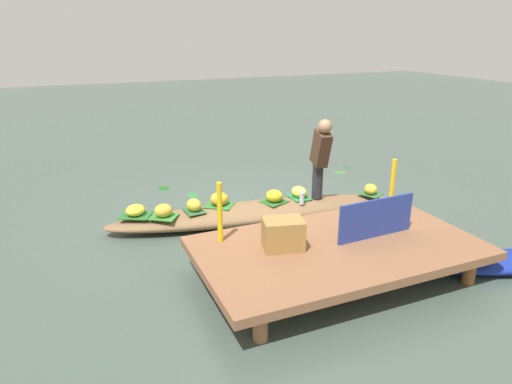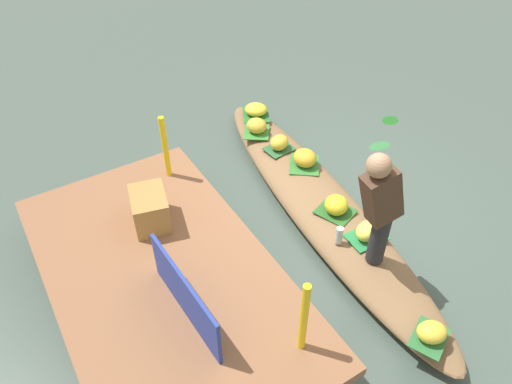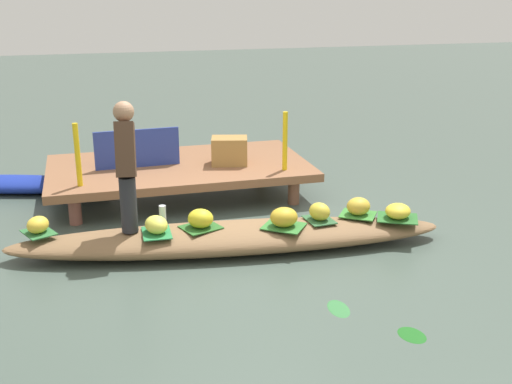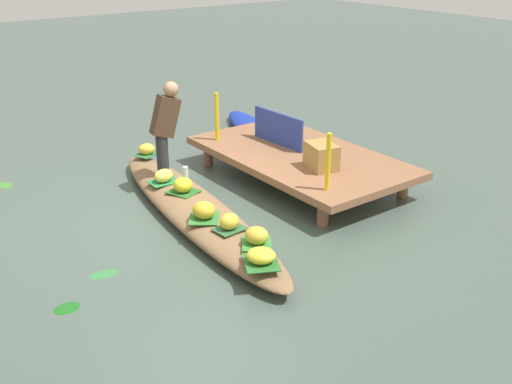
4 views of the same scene
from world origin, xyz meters
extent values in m
plane|color=#44534A|center=(0.00, 0.00, 0.00)|extent=(40.00, 40.00, 0.00)
cube|color=brown|center=(-0.21, 1.88, 0.35)|extent=(3.20, 1.80, 0.10)
cylinder|color=#8B5347|center=(-1.49, 1.16, 0.15)|extent=(0.14, 0.14, 0.30)
cylinder|color=brown|center=(1.07, 1.16, 0.15)|extent=(0.14, 0.14, 0.30)
cylinder|color=brown|center=(-1.49, 2.60, 0.15)|extent=(0.14, 0.14, 0.30)
cylinder|color=#926141|center=(1.07, 2.60, 0.15)|extent=(0.14, 0.14, 0.30)
ellipsoid|color=brown|center=(0.00, 0.00, 0.13)|extent=(4.44, 1.27, 0.25)
cube|color=#2E5E35|center=(0.92, -0.09, 0.26)|extent=(0.28, 0.35, 0.01)
ellipsoid|color=gold|center=(0.92, -0.09, 0.35)|extent=(0.26, 0.28, 0.18)
cube|color=#2D6B37|center=(-1.82, 0.31, 0.26)|extent=(0.37, 0.41, 0.01)
ellipsoid|color=yellow|center=(-1.82, 0.31, 0.34)|extent=(0.28, 0.30, 0.16)
cube|color=#267C41|center=(-0.72, -0.01, 0.26)|extent=(0.29, 0.39, 0.01)
ellipsoid|color=#EDE551|center=(-0.72, -0.01, 0.34)|extent=(0.27, 0.32, 0.17)
cube|color=#296024|center=(-0.28, 0.03, 0.26)|extent=(0.44, 0.41, 0.01)
ellipsoid|color=gold|center=(-0.28, 0.03, 0.35)|extent=(0.35, 0.34, 0.19)
cube|color=#378130|center=(1.37, -0.05, 0.26)|extent=(0.46, 0.45, 0.01)
ellipsoid|color=gold|center=(1.37, -0.05, 0.35)|extent=(0.32, 0.31, 0.18)
cube|color=#32772F|center=(0.52, -0.17, 0.26)|extent=(0.51, 0.50, 0.01)
ellipsoid|color=gold|center=(0.52, -0.17, 0.35)|extent=(0.30, 0.28, 0.19)
cube|color=#29672A|center=(1.71, -0.26, 0.26)|extent=(0.51, 0.48, 0.01)
ellipsoid|color=yellow|center=(1.71, -0.26, 0.33)|extent=(0.38, 0.39, 0.15)
cylinder|color=#28282D|center=(-0.96, 0.12, 0.53)|extent=(0.16, 0.16, 0.55)
cube|color=#462F20|center=(-0.96, 0.19, 1.05)|extent=(0.23, 0.43, 0.58)
sphere|color=#9E7556|center=(-0.94, 0.29, 1.40)|extent=(0.20, 0.20, 0.20)
cylinder|color=silver|center=(-0.63, 0.26, 0.35)|extent=(0.07, 0.07, 0.18)
cube|color=navy|center=(-0.71, 1.88, 0.64)|extent=(1.03, 0.07, 0.47)
cylinder|color=yellow|center=(-1.41, 1.28, 0.76)|extent=(0.06, 0.06, 0.71)
cylinder|color=yellow|center=(0.99, 1.28, 0.76)|extent=(0.06, 0.06, 0.71)
cube|color=#A2773D|center=(0.41, 1.71, 0.57)|extent=(0.50, 0.42, 0.34)
ellipsoid|color=#32743B|center=(0.58, -1.44, 0.00)|extent=(0.20, 0.33, 0.01)
ellipsoid|color=#1A5E1B|center=(0.96, -1.98, 0.00)|extent=(0.22, 0.28, 0.01)
ellipsoid|color=#275D33|center=(-2.80, -1.77, 0.00)|extent=(0.19, 0.17, 0.01)
ellipsoid|color=#3F7C30|center=(-2.50, -1.56, 0.00)|extent=(0.29, 0.18, 0.01)
camera|label=1|loc=(2.49, 5.81, 2.70)|focal=32.05mm
camera|label=2|loc=(-2.92, 2.61, 3.66)|focal=34.05mm
camera|label=3|loc=(-1.32, -5.75, 2.54)|focal=44.47mm
camera|label=4|loc=(5.87, -3.41, 3.24)|focal=42.50mm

